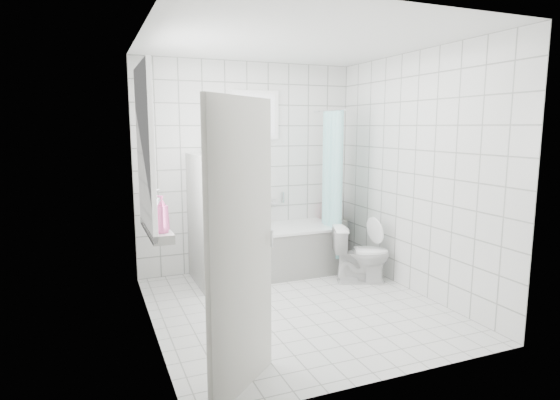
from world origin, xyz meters
name	(u,v)px	position (x,y,z in m)	size (l,w,h in m)	color
ground	(296,307)	(0.00, 0.00, 0.00)	(3.00, 3.00, 0.00)	white
ceiling	(298,40)	(0.00, 0.00, 2.60)	(3.00, 3.00, 0.00)	white
wall_back	(248,167)	(0.00, 1.50, 1.30)	(2.80, 0.02, 2.60)	white
wall_front	(388,202)	(0.00, -1.50, 1.30)	(2.80, 0.02, 2.60)	white
wall_left	(148,186)	(-1.40, 0.00, 1.30)	(0.02, 3.00, 2.60)	white
wall_right	(415,174)	(1.40, 0.00, 1.30)	(0.02, 3.00, 2.60)	white
window_left	(148,150)	(-1.35, 0.30, 1.60)	(0.01, 0.90, 1.40)	white
window_back	(256,115)	(0.10, 1.46, 1.95)	(0.50, 0.01, 0.50)	white
window_sill	(156,229)	(-1.31, 0.30, 0.86)	(0.18, 1.02, 0.08)	white
door	(241,249)	(-0.95, -1.21, 1.00)	(0.04, 0.80, 2.00)	silver
bathtub	(271,251)	(0.17, 1.12, 0.29)	(1.63, 0.77, 0.58)	white
partition_wall	(201,220)	(-0.71, 1.07, 0.75)	(0.15, 0.85, 1.50)	white
tiled_ledge	(330,240)	(1.13, 1.38, 0.28)	(0.40, 0.24, 0.55)	white
toilet	(361,254)	(1.03, 0.44, 0.33)	(0.37, 0.65, 0.66)	white
curtain_rod	(329,111)	(0.93, 1.10, 2.00)	(0.02, 0.02, 0.80)	silver
shower_curtain	(333,184)	(0.93, 0.97, 1.10)	(0.14, 0.48, 1.78)	#46CEC9
tub_faucet	(269,202)	(0.27, 1.46, 0.85)	(0.18, 0.06, 0.06)	silver
sill_bottles	(158,212)	(-1.30, 0.19, 1.04)	(0.18, 0.68, 0.33)	silver
ledge_bottles	(331,212)	(1.12, 1.35, 0.67)	(0.22, 0.18, 0.25)	yellow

